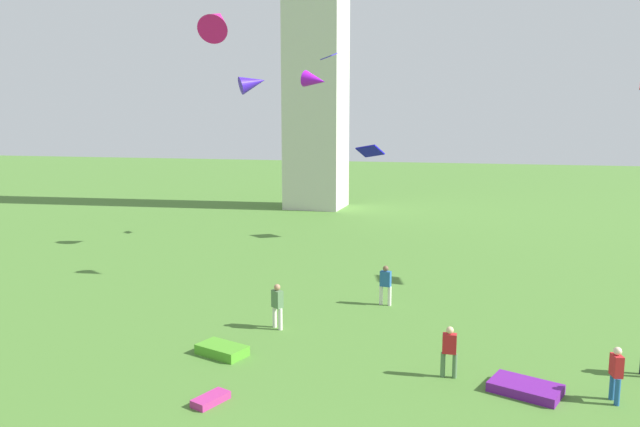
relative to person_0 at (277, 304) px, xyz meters
The scene contains 12 objects.
person_0 is the anchor object (origin of this frame).
person_1 12.29m from the person_0, 16.28° to the right, with size 0.34×0.52×1.71m.
person_2 5.67m from the person_0, 49.62° to the left, with size 0.57×0.34×1.84m.
person_4 7.55m from the person_0, 22.99° to the right, with size 0.53×0.27×1.72m.
kite_flying_0 18.63m from the person_0, 114.82° to the left, with size 2.18×1.98×1.51m.
kite_flying_1 20.23m from the person_0, 90.00° to the left, with size 2.10×1.72×0.99m.
kite_flying_2 11.65m from the person_0, 93.52° to the left, with size 1.43×1.09×1.01m.
kite_flying_3 13.06m from the person_0, 137.00° to the left, with size 1.80×2.55×2.13m.
kite_flying_4 22.41m from the person_0, 98.50° to the left, with size 1.20×1.11×0.49m.
kite_bundle_0 6.76m from the person_0, 87.64° to the right, with size 1.16×0.54×0.23m, color #A72B75.
kite_bundle_1 9.96m from the person_0, 20.48° to the right, with size 2.05×1.26×0.30m, color #601982.
kite_bundle_2 3.42m from the person_0, 107.25° to the right, with size 1.76×1.00×0.36m, color #4A9625.
Camera 1 is at (4.82, -9.97, 8.17)m, focal length 33.55 mm.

